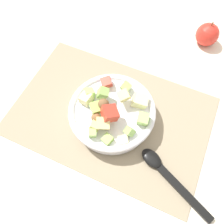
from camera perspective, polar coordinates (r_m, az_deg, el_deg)
The scene contains 5 objects.
ground_plane at distance 0.63m, azimuth -0.31°, elevation -0.78°, with size 2.40×2.40×0.00m, color silver.
placemat at distance 0.62m, azimuth -0.31°, elevation -0.65°, with size 0.52×0.34×0.01m, color gray.
salad_bowl at distance 0.58m, azimuth 0.01°, elevation -0.21°, with size 0.22×0.22×0.11m.
serving_spoon at distance 0.57m, azimuth 12.80°, elevation -14.19°, with size 0.20×0.11×0.01m.
whole_apple at distance 0.81m, azimuth 22.50°, elevation 17.30°, with size 0.07×0.07×0.08m.
Camera 1 is at (0.12, -0.25, 0.56)m, focal length 36.97 mm.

